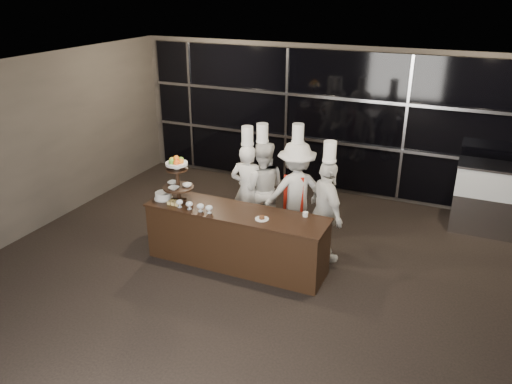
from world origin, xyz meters
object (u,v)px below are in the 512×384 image
at_px(chef_d, 326,211).
at_px(chef_a, 248,190).
at_px(display_stand, 177,175).
at_px(layer_cake, 163,196).
at_px(chef_b, 262,188).
at_px(display_case, 499,196).
at_px(chef_c, 296,192).
at_px(buffet_counter, 236,238).

bearing_deg(chef_d, chef_a, 169.79).
height_order(display_stand, layer_cake, display_stand).
height_order(chef_b, chef_d, chef_b).
distance_m(chef_a, chef_b, 0.26).
relative_size(display_case, chef_d, 0.74).
bearing_deg(display_case, chef_c, -152.23).
height_order(display_case, chef_d, chef_d).
distance_m(display_stand, chef_d, 2.37).
distance_m(layer_cake, chef_d, 2.57).
xyz_separation_m(buffet_counter, chef_a, (-0.25, 0.97, 0.39)).
bearing_deg(layer_cake, chef_a, 45.35).
distance_m(layer_cake, display_case, 5.70).
relative_size(chef_c, chef_d, 1.04).
bearing_deg(chef_d, display_case, 40.68).
bearing_deg(chef_d, display_stand, -162.27).
bearing_deg(chef_b, buffet_counter, -87.08).
xyz_separation_m(layer_cake, display_case, (4.92, 2.87, -0.29)).
distance_m(buffet_counter, display_stand, 1.33).
bearing_deg(buffet_counter, chef_a, 104.44).
bearing_deg(chef_d, layer_cake, -162.93).
xyz_separation_m(display_stand, display_case, (4.67, 2.82, -0.65)).
bearing_deg(buffet_counter, layer_cake, -177.72).
relative_size(layer_cake, display_case, 0.21).
distance_m(buffet_counter, chef_a, 1.07).
bearing_deg(buffet_counter, chef_c, 65.24).
xyz_separation_m(display_stand, chef_b, (0.94, 1.14, -0.48)).
height_order(display_stand, chef_b, chef_b).
relative_size(buffet_counter, chef_c, 1.39).
relative_size(layer_cake, chef_d, 0.15).
bearing_deg(chef_d, buffet_counter, -149.67).
distance_m(display_stand, chef_b, 1.55).
xyz_separation_m(display_case, chef_b, (-3.72, -1.68, 0.17)).
xyz_separation_m(display_case, chef_d, (-2.46, -2.12, 0.16)).
relative_size(chef_a, chef_b, 0.99).
height_order(display_stand, chef_c, chef_c).
height_order(layer_cake, chef_d, chef_d).
bearing_deg(display_stand, chef_a, 52.15).
height_order(display_stand, chef_d, chef_d).
bearing_deg(chef_c, display_case, 27.77).
distance_m(display_stand, display_case, 5.49).
distance_m(buffet_counter, display_case, 4.63).
distance_m(buffet_counter, chef_b, 1.20).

